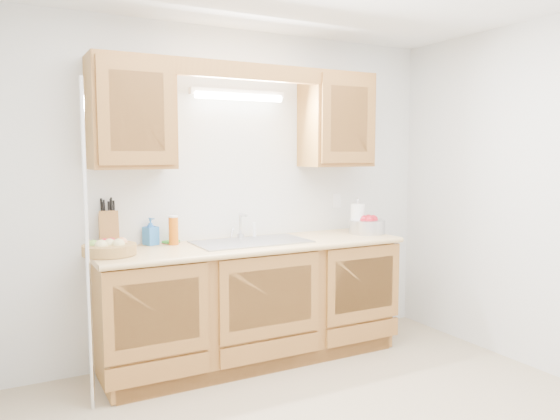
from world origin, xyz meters
TOP-DOWN VIEW (x-y plane):
  - room at (0.00, 0.00)m, footprint 3.52×3.50m
  - base_cabinets at (0.00, 1.20)m, footprint 2.20×0.60m
  - countertop at (0.00, 1.19)m, footprint 2.30×0.63m
  - upper_cabinet_left at (-0.83, 1.33)m, footprint 0.55×0.33m
  - upper_cabinet_right at (0.83, 1.33)m, footprint 0.55×0.33m
  - valance at (0.00, 1.19)m, footprint 2.20×0.05m
  - fluorescent_fixture at (0.00, 1.42)m, footprint 0.76×0.08m
  - sink at (0.00, 1.21)m, footprint 0.84×0.46m
  - wire_shelf_pole at (-1.20, 0.94)m, footprint 0.03×0.03m
  - outlet_plate at (0.95, 1.49)m, footprint 0.08×0.01m
  - fruit_basket at (-1.03, 1.17)m, footprint 0.36×0.36m
  - knife_block at (-0.98, 1.43)m, footprint 0.15×0.22m
  - orange_canister at (-0.54, 1.37)m, footprint 0.08×0.08m
  - soap_bottle at (-0.69, 1.44)m, footprint 0.12×0.12m
  - sponge at (-0.54, 1.44)m, footprint 0.13×0.11m
  - paper_towel at (0.97, 1.22)m, footprint 0.14×0.14m
  - apple_bowl at (1.03, 1.16)m, footprint 0.33×0.33m

SIDE VIEW (x-z plane):
  - base_cabinets at x=0.00m, z-range 0.01..0.87m
  - sink at x=0.00m, z-range 0.65..1.01m
  - countertop at x=0.00m, z-range 0.86..0.90m
  - sponge at x=-0.54m, z-range 0.90..0.92m
  - fruit_basket at x=-1.03m, z-range 0.89..1.00m
  - apple_bowl at x=1.03m, z-range 0.89..1.04m
  - soap_bottle at x=-0.69m, z-range 0.90..1.10m
  - wire_shelf_pole at x=-1.20m, z-range 0.00..2.00m
  - orange_canister at x=-0.54m, z-range 0.90..1.11m
  - paper_towel at x=0.97m, z-range 0.87..1.16m
  - knife_block at x=-0.98m, z-range 0.85..1.21m
  - outlet_plate at x=0.95m, z-range 1.09..1.21m
  - room at x=0.00m, z-range 0.00..2.50m
  - upper_cabinet_left at x=-0.83m, z-range 1.45..2.20m
  - upper_cabinet_right at x=0.83m, z-range 1.45..2.20m
  - fluorescent_fixture at x=0.00m, z-range 1.96..2.04m
  - valance at x=0.00m, z-range 2.08..2.20m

